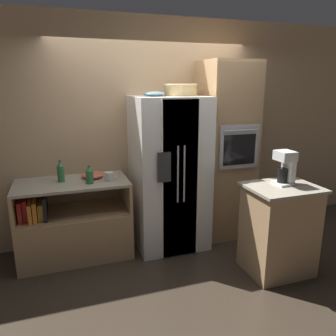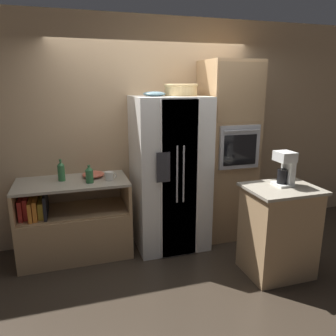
% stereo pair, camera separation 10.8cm
% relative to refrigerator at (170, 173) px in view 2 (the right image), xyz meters
% --- Properties ---
extents(ground_plane, '(20.00, 20.00, 0.00)m').
position_rel_refrigerator_xyz_m(ground_plane, '(-0.09, -0.07, -0.93)').
color(ground_plane, '#382D23').
extents(wall_back, '(12.00, 0.06, 2.80)m').
position_rel_refrigerator_xyz_m(wall_back, '(-0.09, 0.42, 0.47)').
color(wall_back, tan).
rests_on(wall_back, ground_plane).
extents(counter_left, '(1.26, 0.66, 0.92)m').
position_rel_refrigerator_xyz_m(counter_left, '(-1.17, 0.05, -0.59)').
color(counter_left, tan).
rests_on(counter_left, ground_plane).
extents(refrigerator, '(0.86, 0.80, 1.86)m').
position_rel_refrigerator_xyz_m(refrigerator, '(0.00, 0.00, 0.00)').
color(refrigerator, white).
rests_on(refrigerator, ground_plane).
extents(wall_oven, '(0.64, 0.69, 2.28)m').
position_rel_refrigerator_xyz_m(wall_oven, '(0.80, 0.07, 0.21)').
color(wall_oven, tan).
rests_on(wall_oven, ground_plane).
extents(island_counter, '(0.72, 0.59, 0.97)m').
position_rel_refrigerator_xyz_m(island_counter, '(0.90, -1.00, -0.44)').
color(island_counter, tan).
rests_on(island_counter, ground_plane).
extents(wicker_basket, '(0.41, 0.41, 0.14)m').
position_rel_refrigerator_xyz_m(wicker_basket, '(0.16, 0.05, 1.00)').
color(wicker_basket, tan).
rests_on(wicker_basket, refrigerator).
extents(fruit_bowl, '(0.26, 0.26, 0.06)m').
position_rel_refrigerator_xyz_m(fruit_bowl, '(-0.18, 0.01, 0.96)').
color(fruit_bowl, '#668C99').
rests_on(fruit_bowl, refrigerator).
extents(bottle_tall, '(0.09, 0.09, 0.20)m').
position_rel_refrigerator_xyz_m(bottle_tall, '(-0.96, -0.07, 0.09)').
color(bottle_tall, '#33723F').
rests_on(bottle_tall, counter_left).
extents(bottle_short, '(0.08, 0.08, 0.25)m').
position_rel_refrigerator_xyz_m(bottle_short, '(-1.26, 0.10, 0.10)').
color(bottle_short, '#33723F').
rests_on(bottle_short, counter_left).
extents(mug, '(0.14, 0.10, 0.10)m').
position_rel_refrigerator_xyz_m(mug, '(-0.74, -0.04, 0.04)').
color(mug, silver).
rests_on(mug, counter_left).
extents(mixing_bowl, '(0.26, 0.26, 0.07)m').
position_rel_refrigerator_xyz_m(mixing_bowl, '(-0.91, 0.14, 0.02)').
color(mixing_bowl, '#DB664C').
rests_on(mixing_bowl, counter_left).
extents(coffee_maker, '(0.17, 0.19, 0.36)m').
position_rel_refrigerator_xyz_m(coffee_maker, '(0.96, -0.94, 0.24)').
color(coffee_maker, white).
rests_on(coffee_maker, island_counter).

